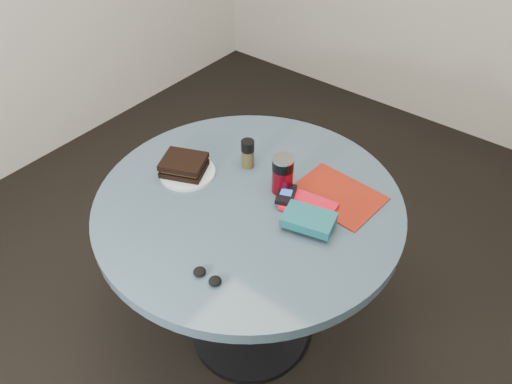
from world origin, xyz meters
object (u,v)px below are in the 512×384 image
Objects in this scene: plate at (187,173)px; pepper_grinder at (248,154)px; headphones at (207,276)px; soda_can at (283,175)px; table at (249,235)px; novel at (309,220)px; magazine at (337,195)px; red_book at (308,206)px; mp3_player at (286,194)px; sandwich at (184,165)px.

pepper_grinder is (0.14, 0.16, 0.05)m from plate.
pepper_grinder is 0.51m from headphones.
soda_can is 0.17m from pepper_grinder.
table is 0.30m from novel.
pepper_grinder is at bearing 50.14° from plate.
pepper_grinder is 0.34m from magazine.
red_book is at bearing 81.10° from headphones.
headphones is at bearing -122.07° from novel.
plate is 0.69× the size of magazine.
mp3_player is (-0.12, -0.12, 0.02)m from magazine.
red_book is at bearing -105.17° from magazine.
plate is at bearing -129.86° from pepper_grinder.
novel is (0.48, 0.04, -0.00)m from sandwich.
pepper_grinder is (-0.11, 0.14, 0.22)m from table.
pepper_grinder reaches higher than sandwich.
magazine is at bearing 78.77° from headphones.
sandwich is at bearing -173.87° from red_book.
soda_can is (0.06, 0.10, 0.23)m from table.
novel is 1.43× the size of mp3_player.
novel is (0.22, 0.01, 0.20)m from table.
sandwich is at bearing -150.40° from magazine.
mp3_player is at bearing -16.94° from pepper_grinder.
pepper_grinder is 0.99× the size of mp3_player.
mp3_player is at bearing 178.59° from red_book.
sandwich is 0.52m from magazine.
table is 0.38m from headphones.
soda_can is at bearing 160.75° from red_book.
novel is at bearing -20.09° from pepper_grinder.
soda_can is at bearing -146.74° from magazine.
soda_can is at bearing 23.40° from sandwich.
mp3_player reaches higher than plate.
headphones is at bearing -38.26° from sandwich.
pepper_grinder is at bearing 160.97° from red_book.
table is at bearing 6.13° from plate.
plate is at bearing -174.07° from red_book.
magazine is 2.57× the size of mp3_player.
red_book is 0.08m from mp3_player.
sandwich is 1.35× the size of soda_can.
magazine is 0.12m from red_book.
soda_can reaches higher than table.
headphones reaches higher than red_book.
table is 6.54× the size of novel.
magazine is at bearing 25.36° from plate.
table is at bearing 6.77° from sandwich.
table is 10.79× the size of headphones.
soda_can is at bearing 23.38° from plate.
mp3_player is (0.35, 0.10, -0.01)m from sandwich.
mp3_player is (-0.08, -0.01, 0.01)m from red_book.
plate is 1.45× the size of soda_can.
magazine is 0.17m from mp3_player.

